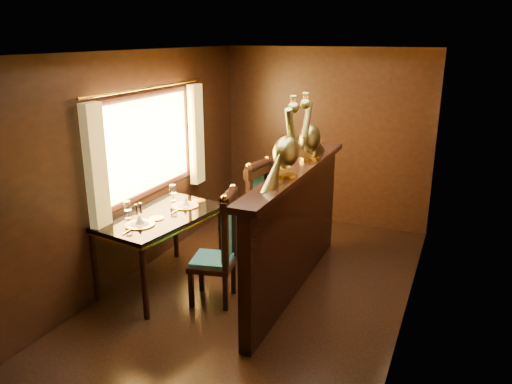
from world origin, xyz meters
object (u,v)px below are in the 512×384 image
Objects in this scene: chair_left at (223,244)px; peacock_left at (286,138)px; dining_table at (160,221)px; chair_right at (253,209)px; peacock_right at (310,126)px.

peacock_left is (0.59, 0.19, 1.10)m from chair_left.
dining_table is 1.16× the size of chair_right.
peacock_right reaches higher than chair_left.
chair_right is 1.26m from peacock_right.
chair_right reaches higher than chair_left.
dining_table is 0.80m from chair_left.
peacock_left is (0.69, -0.79, 1.06)m from chair_right.
peacock_right is at bearing 40.76° from dining_table.
peacock_right is (0.00, 0.74, -0.01)m from peacock_left.
chair_left is 1.65× the size of peacock_right.
dining_table is 1.70m from peacock_left.
chair_right is 1.49m from peacock_left.
dining_table is 1.90m from peacock_right.
chair_left reaches higher than dining_table.
peacock_right is (0.69, -0.05, 1.05)m from chair_right.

